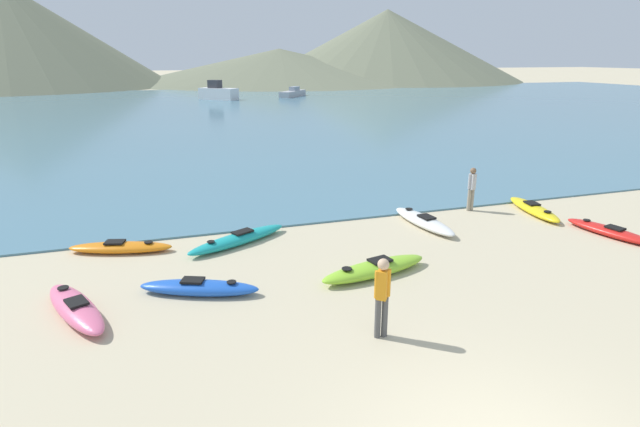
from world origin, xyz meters
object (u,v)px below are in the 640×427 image
kayak_on_sand_1 (375,269)px  kayak_on_sand_4 (238,239)px  kayak_on_sand_7 (121,247)px  kayak_on_sand_0 (423,221)px  kayak_on_sand_6 (199,288)px  person_near_foreground (382,293)px  person_near_waterline (472,186)px  moored_boat_1 (218,93)px  kayak_on_sand_2 (76,308)px  kayak_on_sand_5 (534,209)px  moored_boat_0 (293,93)px  kayak_on_sand_3 (610,231)px

kayak_on_sand_1 → kayak_on_sand_4: 4.22m
kayak_on_sand_1 → kayak_on_sand_7: kayak_on_sand_1 is taller
kayak_on_sand_0 → kayak_on_sand_6: 7.60m
person_near_foreground → person_near_waterline: bearing=45.4°
kayak_on_sand_0 → kayak_on_sand_6: size_ratio=1.10×
kayak_on_sand_6 → moored_boat_1: 53.12m
kayak_on_sand_2 → kayak_on_sand_7: bearing=78.5°
kayak_on_sand_5 → kayak_on_sand_4: bearing=178.9°
kayak_on_sand_1 → moored_boat_0: moored_boat_0 is taller
kayak_on_sand_2 → kayak_on_sand_5: bearing=11.6°
person_near_waterline → moored_boat_0: size_ratio=0.27×
kayak_on_sand_7 → moored_boat_0: size_ratio=0.52×
kayak_on_sand_1 → kayak_on_sand_6: size_ratio=1.11×
kayak_on_sand_5 → kayak_on_sand_7: 13.21m
kayak_on_sand_0 → person_near_foreground: size_ratio=1.88×
kayak_on_sand_2 → moored_boat_1: moored_boat_1 is taller
kayak_on_sand_7 → kayak_on_sand_2: bearing=-101.5°
kayak_on_sand_4 → kayak_on_sand_5: size_ratio=1.07×
moored_boat_1 → kayak_on_sand_1: bearing=-93.2°
kayak_on_sand_1 → kayak_on_sand_4: kayak_on_sand_1 is taller
person_near_waterline → kayak_on_sand_6: bearing=-159.3°
kayak_on_sand_1 → moored_boat_1: 53.04m
kayak_on_sand_4 → person_near_foreground: (1.78, -5.74, 0.76)m
person_near_waterline → person_near_foreground: bearing=-134.6°
kayak_on_sand_0 → kayak_on_sand_4: size_ratio=0.95×
kayak_on_sand_2 → kayak_on_sand_4: 4.90m
kayak_on_sand_1 → moored_boat_1: (2.92, 52.95, 0.69)m
kayak_on_sand_2 → moored_boat_0: (19.49, 54.56, 0.32)m
kayak_on_sand_1 → kayak_on_sand_0: bearing=44.4°
moored_boat_0 → moored_boat_1: (-9.90, -1.71, 0.37)m
person_near_foreground → kayak_on_sand_1: bearing=68.1°
moored_boat_1 → kayak_on_sand_7: bearing=-100.2°
kayak_on_sand_0 → moored_boat_1: 50.04m
kayak_on_sand_4 → kayak_on_sand_7: size_ratio=1.12×
kayak_on_sand_1 → person_near_foreground: person_near_foreground is taller
kayak_on_sand_2 → kayak_on_sand_7: kayak_on_sand_2 is taller
kayak_on_sand_6 → kayak_on_sand_7: size_ratio=0.96×
person_near_foreground → person_near_waterline: size_ratio=1.06×
kayak_on_sand_5 → kayak_on_sand_1: bearing=-157.8°
kayak_on_sand_2 → moored_boat_1: 53.72m
kayak_on_sand_3 → moored_boat_1: (-4.89, 52.55, 0.73)m
person_near_waterline → kayak_on_sand_3: bearing=-54.8°
kayak_on_sand_6 → person_near_waterline: (9.50, 3.59, 0.71)m
kayak_on_sand_6 → kayak_on_sand_7: (-1.80, 3.24, -0.02)m
kayak_on_sand_7 → person_near_foreground: person_near_foreground is taller
kayak_on_sand_1 → person_near_foreground: size_ratio=1.91×
kayak_on_sand_5 → moored_boat_0: bearing=83.8°
kayak_on_sand_6 → person_near_waterline: size_ratio=1.82×
person_near_foreground → kayak_on_sand_5: bearing=33.8°
kayak_on_sand_1 → kayak_on_sand_7: 6.94m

